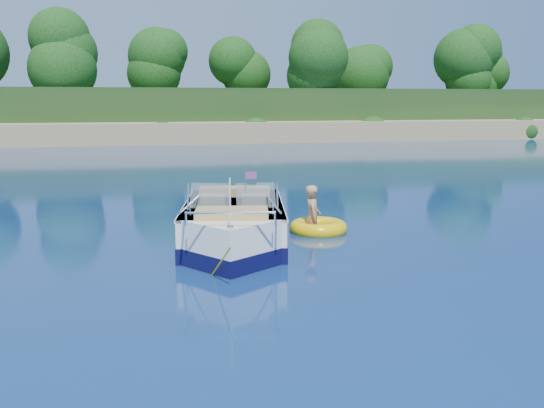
% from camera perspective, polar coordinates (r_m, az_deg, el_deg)
% --- Properties ---
extents(ground, '(160.00, 160.00, 0.00)m').
position_cam_1_polar(ground, '(9.15, -1.79, -9.60)').
color(ground, '#0B1D4D').
rests_on(ground, ground).
extents(shoreline, '(170.00, 59.00, 6.00)m').
position_cam_1_polar(shoreline, '(72.29, -12.03, 7.84)').
color(shoreline, '#947D56').
rests_on(shoreline, ground).
extents(treeline, '(150.00, 7.12, 8.19)m').
position_cam_1_polar(treeline, '(49.58, -11.51, 12.40)').
color(treeline, black).
rests_on(treeline, ground).
extents(motorboat, '(2.81, 5.83, 1.96)m').
position_cam_1_polar(motorboat, '(12.77, -3.63, -2.28)').
color(motorboat, white).
rests_on(motorboat, ground).
extents(tow_tube, '(1.45, 1.45, 0.36)m').
position_cam_1_polar(tow_tube, '(14.21, 4.39, -2.24)').
color(tow_tube, '#E9BA08').
rests_on(tow_tube, ground).
extents(boy, '(0.53, 0.89, 1.64)m').
position_cam_1_polar(boy, '(14.23, 3.80, -2.60)').
color(boy, tan).
rests_on(boy, ground).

